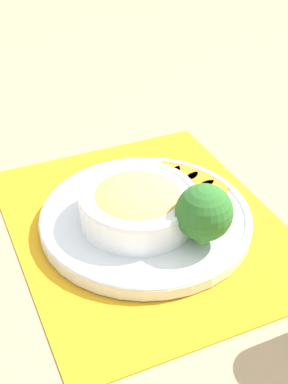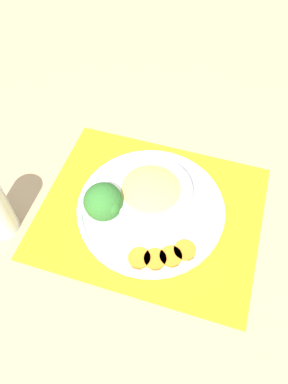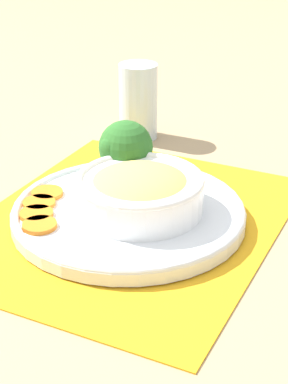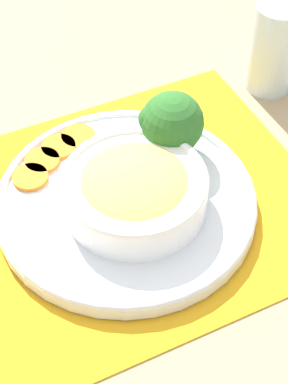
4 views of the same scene
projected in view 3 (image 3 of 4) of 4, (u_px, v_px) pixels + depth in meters
name	position (u px, v px, depth m)	size (l,w,h in m)	color
ground_plane	(129.00, 223.00, 0.83)	(4.00, 4.00, 0.00)	tan
placemat	(129.00, 221.00, 0.83)	(0.46, 0.39, 0.00)	orange
plate	(129.00, 212.00, 0.83)	(0.30, 0.30, 0.02)	silver
bowl	(140.00, 190.00, 0.81)	(0.16, 0.16, 0.06)	white
broccoli_floret	(125.00, 147.00, 0.89)	(0.08, 0.08, 0.08)	#84AD5B
carrot_slice_near	(47.00, 193.00, 0.86)	(0.04, 0.04, 0.01)	orange
carrot_slice_middle	(39.00, 203.00, 0.83)	(0.04, 0.04, 0.01)	orange
carrot_slice_far	(36.00, 214.00, 0.81)	(0.04, 0.04, 0.01)	orange
carrot_slice_extra	(40.00, 225.00, 0.78)	(0.04, 0.04, 0.01)	orange
water_glass	(138.00, 105.00, 1.08)	(0.06, 0.06, 0.13)	silver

